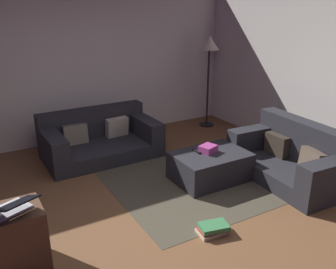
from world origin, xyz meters
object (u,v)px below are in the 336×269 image
side_table (14,240)px  book_stack (212,229)px  couch_right (292,158)px  corner_lamp (209,50)px  gift_box (208,149)px  tv_remote (197,151)px  couch_left (99,139)px  laptop (12,207)px  ottoman (210,166)px

side_table → book_stack: (1.82, -0.46, -0.24)m
couch_right → book_stack: size_ratio=4.95×
corner_lamp → couch_right: bearing=-98.2°
gift_box → tv_remote: 0.15m
couch_left → couch_right: couch_right is taller
tv_remote → side_table: size_ratio=0.27×
tv_remote → couch_left: bearing=120.6°
tv_remote → laptop: laptop is taller
ottoman → tv_remote: 0.27m
gift_box → side_table: side_table is taller
ottoman → tv_remote: (-0.14, 0.12, 0.20)m
side_table → book_stack: side_table is taller
couch_left → tv_remote: size_ratio=10.71×
gift_box → side_table: size_ratio=0.36×
tv_remote → laptop: size_ratio=0.34×
couch_left → tv_remote: 1.68m
side_table → corner_lamp: corner_lamp is taller
ottoman → book_stack: 1.25m
couch_left → corner_lamp: corner_lamp is taller
book_stack → corner_lamp: 3.81m
gift_box → corner_lamp: (1.33, 1.85, 1.01)m
side_table → couch_left: bearing=54.0°
couch_right → laptop: couch_right is taller
couch_left → tv_remote: bearing=120.1°
couch_right → book_stack: couch_right is taller
couch_left → side_table: bearing=53.3°
tv_remote → side_table: (-2.40, -0.69, -0.09)m
couch_right → tv_remote: (-1.10, 0.65, 0.09)m
ottoman → gift_box: gift_box is taller
couch_left → laptop: laptop is taller
couch_right → tv_remote: bearing=62.9°
gift_box → laptop: bearing=-165.2°
couch_left → ottoman: 1.85m
couch_right → corner_lamp: size_ratio=0.96×
gift_box → corner_lamp: 2.50m
couch_right → ottoman: (-0.97, 0.53, -0.11)m
couch_left → corner_lamp: size_ratio=1.01×
ottoman → tv_remote: bearing=137.5°
corner_lamp → gift_box: bearing=-125.7°
side_table → tv_remote: bearing=16.0°
couch_right → ottoman: size_ratio=1.67×
couch_left → couch_right: size_ratio=1.05×
couch_left → laptop: 2.68m
couch_right → book_stack: (-1.68, -0.49, -0.24)m
couch_right → gift_box: couch_right is taller
side_table → laptop: laptop is taller
ottoman → side_table: size_ratio=1.65×
corner_lamp → book_stack: bearing=-124.8°
couch_left → laptop: bearing=54.4°
book_stack → ottoman: bearing=54.9°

